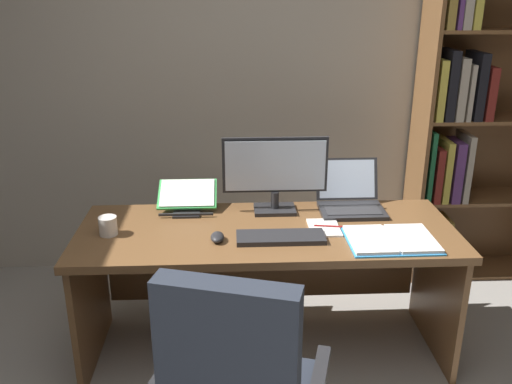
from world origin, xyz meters
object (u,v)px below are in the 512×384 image
at_px(reading_stand_with_book, 187,197).
at_px(pen, 328,226).
at_px(monitor, 275,174).
at_px(notepad, 324,228).
at_px(open_binder, 391,240).
at_px(desk, 265,255).
at_px(coffee_mug, 108,226).
at_px(bookshelf, 471,123).
at_px(laptop, 350,200).
at_px(keyboard, 281,237).
at_px(computer_mouse, 217,237).

xyz_separation_m(reading_stand_with_book, pen, (0.72, -0.30, -0.05)).
relative_size(monitor, reading_stand_with_book, 1.75).
bearing_deg(notepad, open_binder, -29.85).
relative_size(desk, coffee_mug, 20.41).
distance_m(desk, bookshelf, 1.62).
bearing_deg(laptop, bookshelf, 34.06).
relative_size(bookshelf, reading_stand_with_book, 6.80).
relative_size(monitor, pen, 3.94).
xyz_separation_m(desk, open_binder, (0.58, -0.26, 0.20)).
distance_m(reading_stand_with_book, open_binder, 1.09).
bearing_deg(desk, pen, -16.39).
relative_size(keyboard, notepad, 2.00).
xyz_separation_m(keyboard, reading_stand_with_book, (-0.47, 0.42, 0.05)).
relative_size(bookshelf, coffee_mug, 23.30).
xyz_separation_m(desk, pen, (0.31, -0.09, 0.20)).
relative_size(bookshelf, notepad, 10.22).
xyz_separation_m(desk, notepad, (0.29, -0.09, 0.19)).
bearing_deg(pen, notepad, 180.00).
height_order(notepad, pen, pen).
height_order(notepad, coffee_mug, coffee_mug).
bearing_deg(reading_stand_with_book, bookshelf, 17.21).
relative_size(keyboard, open_binder, 1.01).
bearing_deg(notepad, monitor, 133.15).
xyz_separation_m(keyboard, computer_mouse, (-0.30, 0.00, 0.01)).
relative_size(monitor, laptop, 1.62).
distance_m(computer_mouse, reading_stand_with_book, 0.45).
xyz_separation_m(laptop, reading_stand_with_book, (-0.88, 0.05, 0.01)).
height_order(bookshelf, open_binder, bookshelf).
bearing_deg(coffee_mug, bookshelf, 22.24).
relative_size(bookshelf, computer_mouse, 20.63).
xyz_separation_m(reading_stand_with_book, open_binder, (0.99, -0.47, -0.05)).
relative_size(laptop, reading_stand_with_book, 1.08).
bearing_deg(laptop, reading_stand_with_book, 176.77).
bearing_deg(desk, computer_mouse, -139.61).
bearing_deg(coffee_mug, computer_mouse, -10.49).
bearing_deg(bookshelf, keyboard, -143.19).
relative_size(desk, reading_stand_with_book, 5.96).
bearing_deg(notepad, computer_mouse, -167.56).
distance_m(desk, keyboard, 0.29).
bearing_deg(reading_stand_with_book, desk, -27.36).
bearing_deg(notepad, keyboard, -152.92).
xyz_separation_m(monitor, computer_mouse, (-0.30, -0.36, -0.19)).
xyz_separation_m(laptop, open_binder, (0.11, -0.42, -0.04)).
bearing_deg(monitor, computer_mouse, -129.86).
relative_size(bookshelf, monitor, 3.89).
bearing_deg(bookshelf, desk, -150.63).
height_order(monitor, coffee_mug, monitor).
height_order(desk, open_binder, open_binder).
height_order(keyboard, notepad, keyboard).
height_order(bookshelf, reading_stand_with_book, bookshelf).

